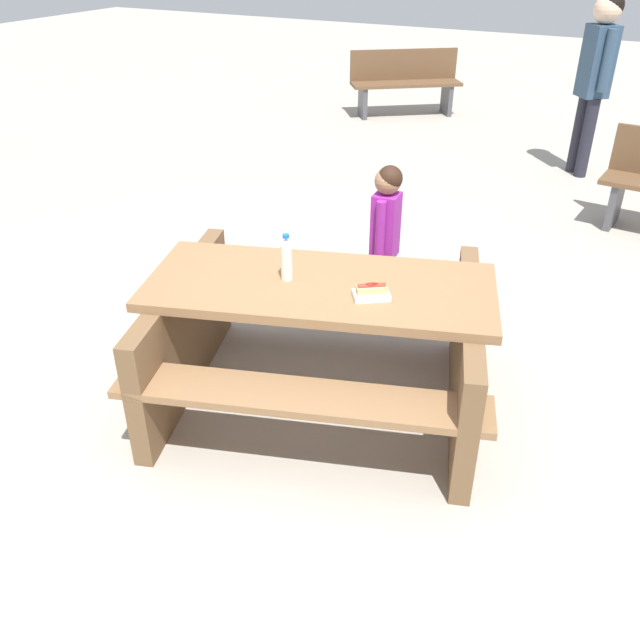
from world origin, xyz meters
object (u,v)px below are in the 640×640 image
object	(u,v)px
hotdog_tray	(371,292)
park_bench_far	(405,81)
picnic_table	(320,333)
bystander_adult	(598,62)
soda_bottle	(286,259)
child_in_coat	(386,226)

from	to	relation	value
hotdog_tray	park_bench_far	xyz separation A→B (m)	(-2.28, 6.41, -0.33)
picnic_table	hotdog_tray	xyz separation A→B (m)	(0.30, -0.03, 0.34)
hotdog_tray	park_bench_far	world-z (taller)	park_bench_far
bystander_adult	picnic_table	bearing A→B (deg)	-97.40
hotdog_tray	bystander_adult	size ratio (longest dim) A/B	0.12
soda_bottle	park_bench_far	size ratio (longest dim) A/B	0.17
soda_bottle	bystander_adult	bearing A→B (deg)	80.68
soda_bottle	child_in_coat	distance (m)	1.03
soda_bottle	child_in_coat	world-z (taller)	child_in_coat
soda_bottle	bystander_adult	distance (m)	4.94
child_in_coat	park_bench_far	distance (m)	5.76
soda_bottle	hotdog_tray	xyz separation A→B (m)	(0.47, 0.01, -0.09)
picnic_table	park_bench_far	xyz separation A→B (m)	(-1.98, 6.38, 0.00)
hotdog_tray	child_in_coat	distance (m)	1.05
picnic_table	child_in_coat	bearing A→B (deg)	91.82
hotdog_tray	park_bench_far	bearing A→B (deg)	109.57
picnic_table	park_bench_far	world-z (taller)	park_bench_far
child_in_coat	hotdog_tray	bearing A→B (deg)	-71.56
child_in_coat	park_bench_far	size ratio (longest dim) A/B	0.75
park_bench_far	bystander_adult	size ratio (longest dim) A/B	0.81
soda_bottle	bystander_adult	size ratio (longest dim) A/B	0.14
hotdog_tray	child_in_coat	xyz separation A→B (m)	(-0.33, 0.99, -0.08)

